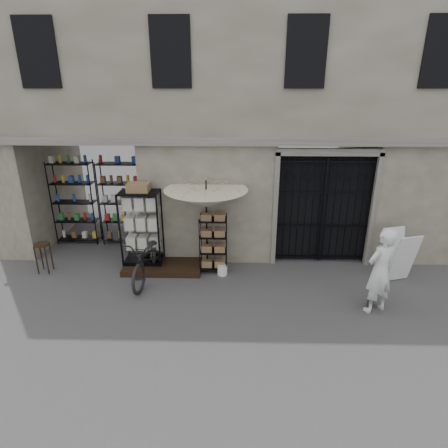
{
  "coord_description": "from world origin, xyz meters",
  "views": [
    {
      "loc": [
        -0.59,
        -7.1,
        4.63
      ],
      "look_at": [
        -0.8,
        1.4,
        1.35
      ],
      "focal_mm": 30.0,
      "sensor_mm": 36.0,
      "label": 1
    }
  ],
  "objects_px": {
    "bicycle": "(151,278)",
    "steel_bollard": "(372,290)",
    "market_umbrella": "(206,193)",
    "display_cabinet": "(142,231)",
    "white_bucket": "(222,270)",
    "wire_rack": "(213,245)",
    "wooden_stool": "(44,257)",
    "shopkeeper": "(373,310)",
    "easel_sign": "(399,255)"
  },
  "relations": [
    {
      "from": "market_umbrella",
      "to": "steel_bollard",
      "type": "xyz_separation_m",
      "value": [
        3.67,
        -1.59,
        -1.67
      ]
    },
    {
      "from": "market_umbrella",
      "to": "wire_rack",
      "type": "bearing_deg",
      "value": -8.62
    },
    {
      "from": "white_bucket",
      "to": "shopkeeper",
      "type": "distance_m",
      "value": 3.63
    },
    {
      "from": "white_bucket",
      "to": "easel_sign",
      "type": "xyz_separation_m",
      "value": [
        4.31,
        -0.11,
        0.52
      ]
    },
    {
      "from": "shopkeeper",
      "to": "easel_sign",
      "type": "xyz_separation_m",
      "value": [
        1.01,
        1.39,
        0.64
      ]
    },
    {
      "from": "wire_rack",
      "to": "shopkeeper",
      "type": "relative_size",
      "value": 0.8
    },
    {
      "from": "white_bucket",
      "to": "wooden_stool",
      "type": "xyz_separation_m",
      "value": [
        -4.56,
        0.04,
        0.29
      ]
    },
    {
      "from": "steel_bollard",
      "to": "wooden_stool",
      "type": "bearing_deg",
      "value": 169.85
    },
    {
      "from": "market_umbrella",
      "to": "easel_sign",
      "type": "xyz_separation_m",
      "value": [
        4.7,
        -0.34,
        -1.44
      ]
    },
    {
      "from": "shopkeeper",
      "to": "wire_rack",
      "type": "bearing_deg",
      "value": -52.25
    },
    {
      "from": "display_cabinet",
      "to": "market_umbrella",
      "type": "distance_m",
      "value": 1.99
    },
    {
      "from": "market_umbrella",
      "to": "bicycle",
      "type": "height_order",
      "value": "market_umbrella"
    },
    {
      "from": "market_umbrella",
      "to": "shopkeeper",
      "type": "distance_m",
      "value": 4.58
    },
    {
      "from": "display_cabinet",
      "to": "wire_rack",
      "type": "bearing_deg",
      "value": -1.65
    },
    {
      "from": "wire_rack",
      "to": "easel_sign",
      "type": "relative_size",
      "value": 1.21
    },
    {
      "from": "display_cabinet",
      "to": "market_umbrella",
      "type": "height_order",
      "value": "market_umbrella"
    },
    {
      "from": "wire_rack",
      "to": "market_umbrella",
      "type": "distance_m",
      "value": 1.35
    },
    {
      "from": "wire_rack",
      "to": "wooden_stool",
      "type": "distance_m",
      "value": 4.34
    },
    {
      "from": "market_umbrella",
      "to": "wooden_stool",
      "type": "distance_m",
      "value": 4.49
    },
    {
      "from": "market_umbrella",
      "to": "easel_sign",
      "type": "bearing_deg",
      "value": -4.15
    },
    {
      "from": "white_bucket",
      "to": "wooden_stool",
      "type": "relative_size",
      "value": 0.32
    },
    {
      "from": "white_bucket",
      "to": "display_cabinet",
      "type": "bearing_deg",
      "value": 169.53
    },
    {
      "from": "display_cabinet",
      "to": "easel_sign",
      "type": "relative_size",
      "value": 1.67
    },
    {
      "from": "wire_rack",
      "to": "steel_bollard",
      "type": "relative_size",
      "value": 1.83
    },
    {
      "from": "wire_rack",
      "to": "white_bucket",
      "type": "distance_m",
      "value": 0.69
    },
    {
      "from": "white_bucket",
      "to": "easel_sign",
      "type": "relative_size",
      "value": 0.2
    },
    {
      "from": "shopkeeper",
      "to": "easel_sign",
      "type": "bearing_deg",
      "value": -152.4
    },
    {
      "from": "market_umbrella",
      "to": "bicycle",
      "type": "xyz_separation_m",
      "value": [
        -1.39,
        -0.46,
        -2.08
      ]
    },
    {
      "from": "steel_bollard",
      "to": "shopkeeper",
      "type": "distance_m",
      "value": 0.44
    },
    {
      "from": "wire_rack",
      "to": "easel_sign",
      "type": "bearing_deg",
      "value": -15.03
    },
    {
      "from": "wire_rack",
      "to": "white_bucket",
      "type": "bearing_deg",
      "value": -52.45
    },
    {
      "from": "bicycle",
      "to": "wooden_stool",
      "type": "distance_m",
      "value": 2.82
    },
    {
      "from": "bicycle",
      "to": "display_cabinet",
      "type": "bearing_deg",
      "value": 122.47
    },
    {
      "from": "wire_rack",
      "to": "market_umbrella",
      "type": "xyz_separation_m",
      "value": [
        -0.16,
        0.02,
        1.34
      ]
    },
    {
      "from": "wire_rack",
      "to": "market_umbrella",
      "type": "relative_size",
      "value": 0.52
    },
    {
      "from": "steel_bollard",
      "to": "white_bucket",
      "type": "bearing_deg",
      "value": 157.45
    },
    {
      "from": "bicycle",
      "to": "steel_bollard",
      "type": "bearing_deg",
      "value": -5.18
    },
    {
      "from": "market_umbrella",
      "to": "white_bucket",
      "type": "relative_size",
      "value": 11.47
    },
    {
      "from": "wire_rack",
      "to": "wooden_stool",
      "type": "relative_size",
      "value": 1.91
    },
    {
      "from": "display_cabinet",
      "to": "white_bucket",
      "type": "relative_size",
      "value": 8.25
    },
    {
      "from": "shopkeeper",
      "to": "easel_sign",
      "type": "height_order",
      "value": "easel_sign"
    },
    {
      "from": "display_cabinet",
      "to": "wire_rack",
      "type": "distance_m",
      "value": 1.87
    },
    {
      "from": "bicycle",
      "to": "steel_bollard",
      "type": "relative_size",
      "value": 2.63
    },
    {
      "from": "white_bucket",
      "to": "bicycle",
      "type": "relative_size",
      "value": 0.12
    },
    {
      "from": "bicycle",
      "to": "steel_bollard",
      "type": "distance_m",
      "value": 5.2
    },
    {
      "from": "white_bucket",
      "to": "steel_bollard",
      "type": "distance_m",
      "value": 3.55
    },
    {
      "from": "market_umbrella",
      "to": "steel_bollard",
      "type": "distance_m",
      "value": 4.33
    },
    {
      "from": "display_cabinet",
      "to": "wooden_stool",
      "type": "relative_size",
      "value": 2.63
    },
    {
      "from": "wire_rack",
      "to": "white_bucket",
      "type": "xyz_separation_m",
      "value": [
        0.23,
        -0.21,
        -0.62
      ]
    },
    {
      "from": "white_bucket",
      "to": "steel_bollard",
      "type": "relative_size",
      "value": 0.31
    }
  ]
}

